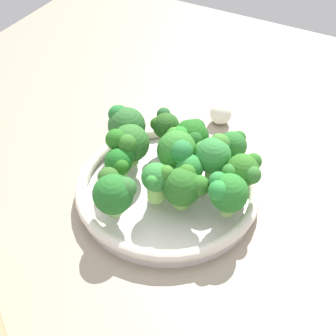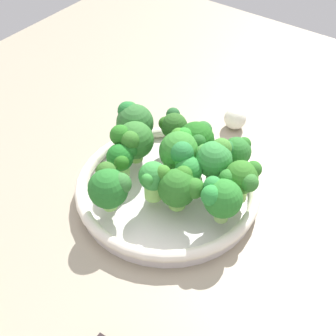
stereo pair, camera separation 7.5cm
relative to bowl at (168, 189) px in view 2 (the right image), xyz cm
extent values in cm
cube|color=gray|center=(-0.56, -3.94, -2.88)|extent=(130.00, 130.00, 2.50)
cylinder|color=silver|center=(0.00, 0.00, -0.91)|extent=(27.64, 27.64, 1.44)
torus|color=white|center=(0.00, 0.00, 0.69)|extent=(28.80, 28.80, 1.76)
cylinder|color=#82BE56|center=(8.35, 4.86, 2.59)|extent=(2.20, 2.20, 2.04)
sphere|color=#28591F|center=(8.35, 4.86, 5.03)|extent=(4.39, 4.39, 4.39)
sphere|color=#255A2A|center=(9.75, 6.09, 6.01)|extent=(2.34, 2.34, 2.34)
sphere|color=#295A1A|center=(7.80, 6.25, 5.30)|extent=(2.27, 2.27, 2.27)
sphere|color=#1A581D|center=(8.70, 6.10, 5.37)|extent=(1.95, 1.95, 1.95)
cylinder|color=#99D665|center=(-3.67, -0.03, 2.97)|extent=(2.74, 2.74, 2.80)
sphere|color=#358D3A|center=(-3.67, -0.03, 5.76)|extent=(4.30, 4.30, 4.30)
sphere|color=#398026|center=(-3.20, -1.45, 6.80)|extent=(2.36, 2.36, 2.36)
sphere|color=#348C34|center=(-5.38, -0.34, 6.51)|extent=(1.85, 1.85, 1.85)
cylinder|color=#89C360|center=(-2.90, 6.94, 2.67)|extent=(2.72, 2.72, 2.20)
sphere|color=#1C6A20|center=(-2.90, 6.94, 5.15)|extent=(4.24, 4.24, 4.24)
sphere|color=#266A1B|center=(-3.98, 5.71, 5.57)|extent=(2.32, 2.32, 2.32)
sphere|color=#1F6520|center=(-1.32, 6.23, 5.73)|extent=(2.34, 2.34, 2.34)
cylinder|color=#78BB4E|center=(2.95, 0.06, 2.68)|extent=(2.19, 2.19, 2.21)
sphere|color=#34812D|center=(2.95, 0.06, 5.80)|extent=(6.20, 6.20, 6.20)
sphere|color=#287C39|center=(1.59, -1.40, 7.16)|extent=(3.53, 3.53, 3.53)
sphere|color=#388626|center=(4.76, 1.39, 6.88)|extent=(2.73, 2.73, 2.73)
sphere|color=#2A8C29|center=(5.09, 0.72, 6.83)|extent=(3.06, 3.06, 3.06)
cylinder|color=#87BD4F|center=(8.69, -6.72, 2.65)|extent=(2.64, 2.64, 2.16)
sphere|color=#2B702B|center=(8.69, -6.72, 5.21)|extent=(4.56, 4.56, 4.56)
sphere|color=#26682F|center=(7.54, -5.97, 5.98)|extent=(2.73, 2.73, 2.73)
sphere|color=#296D23|center=(10.02, -7.19, 6.06)|extent=(2.19, 2.19, 2.19)
sphere|color=#2F6C2C|center=(7.12, -6.10, 5.54)|extent=(2.26, 2.26, 2.26)
cylinder|color=#9ECB6D|center=(-1.52, -10.51, 2.73)|extent=(1.99, 1.99, 2.31)
sphere|color=#297A29|center=(-1.52, -10.51, 5.69)|extent=(5.56, 5.56, 5.56)
sphere|color=#2C8A39|center=(-1.31, -8.65, 6.99)|extent=(2.67, 2.67, 2.67)
sphere|color=#3A8A26|center=(-1.39, -8.72, 6.35)|extent=(2.41, 2.41, 2.41)
sphere|color=#2A8D37|center=(-3.02, -9.49, 6.91)|extent=(2.97, 2.97, 2.97)
cylinder|color=#87B753|center=(1.32, 7.39, 2.57)|extent=(2.27, 2.27, 2.00)
sphere|color=#31702C|center=(1.32, 7.39, 5.52)|extent=(6.01, 6.01, 6.01)
sphere|color=#27701F|center=(-0.63, 8.68, 7.12)|extent=(3.29, 3.29, 3.29)
sphere|color=#347226|center=(-0.76, 6.70, 7.02)|extent=(2.99, 2.99, 2.99)
cylinder|color=#97D770|center=(0.76, -3.21, 2.79)|extent=(2.44, 2.44, 2.44)
sphere|color=#2A8335|center=(0.76, -3.21, 5.35)|extent=(4.14, 4.14, 4.14)
sphere|color=#2F8632|center=(0.63, -1.65, 6.48)|extent=(1.66, 1.66, 1.66)
sphere|color=#288939|center=(1.97, -2.32, 6.22)|extent=(1.84, 1.84, 1.84)
sphere|color=#377F30|center=(1.27, -1.80, 6.40)|extent=(2.04, 2.04, 2.04)
cylinder|color=#90CD61|center=(-9.15, 3.80, 2.50)|extent=(2.14, 2.14, 1.85)
sphere|color=#246F27|center=(-9.15, 3.80, 5.33)|extent=(5.86, 5.86, 5.86)
sphere|color=#346924|center=(-7.63, 5.43, 6.49)|extent=(3.08, 3.08, 3.08)
sphere|color=#326F2F|center=(-8.02, 2.46, 6.15)|extent=(3.27, 3.27, 3.27)
cylinder|color=#8EC86A|center=(4.13, -5.40, 2.96)|extent=(2.00, 2.00, 2.79)
sphere|color=#358A3C|center=(4.13, -5.40, 6.16)|extent=(5.54, 5.54, 5.54)
sphere|color=#408B39|center=(3.98, -3.84, 6.68)|extent=(2.92, 2.92, 2.92)
sphere|color=#378236|center=(6.43, -5.17, 6.74)|extent=(2.81, 2.81, 2.81)
sphere|color=#418730|center=(5.75, -5.59, 7.30)|extent=(3.18, 3.18, 3.18)
cylinder|color=#79B54D|center=(-3.15, -4.22, 2.46)|extent=(2.51, 2.51, 1.79)
sphere|color=#2A6C23|center=(-3.15, -4.22, 5.18)|extent=(5.62, 5.62, 5.62)
sphere|color=#317522|center=(-1.65, -3.49, 6.65)|extent=(2.62, 2.62, 2.62)
sphere|color=#2E7124|center=(-2.32, -6.29, 5.84)|extent=(3.00, 3.00, 3.00)
sphere|color=#24712C|center=(-1.70, -3.60, 5.85)|extent=(2.44, 2.44, 2.44)
cylinder|color=#80C15F|center=(4.78, 10.21, 2.53)|extent=(1.84, 1.84, 1.93)
sphere|color=#2E672D|center=(4.78, 10.21, 5.50)|extent=(6.16, 6.16, 6.16)
sphere|color=#23702F|center=(4.98, 11.97, 7.06)|extent=(3.07, 3.07, 3.07)
sphere|color=#317632|center=(6.19, 12.34, 6.55)|extent=(2.50, 2.50, 2.50)
cylinder|color=#84BA50|center=(7.21, -0.18, 2.48)|extent=(2.59, 2.59, 1.82)
sphere|color=#20631B|center=(7.21, -0.18, 5.31)|extent=(5.90, 5.90, 5.90)
sphere|color=#205A20|center=(5.51, -1.68, 6.74)|extent=(2.42, 2.42, 2.42)
sphere|color=#2B6A2B|center=(9.23, -0.15, 5.94)|extent=(2.99, 2.99, 2.99)
sphere|color=#2D5A2A|center=(8.94, -0.19, 5.79)|extent=(2.54, 2.54, 2.54)
cylinder|color=#8FCD5C|center=(3.49, -10.46, 2.92)|extent=(2.38, 2.38, 2.69)
sphere|color=#317423|center=(3.49, -10.46, 5.87)|extent=(4.95, 4.95, 4.95)
sphere|color=#2D7729|center=(1.82, -9.22, 6.23)|extent=(2.68, 2.68, 2.68)
sphere|color=#2C6E23|center=(5.28, -11.37, 6.60)|extent=(2.49, 2.49, 2.49)
sphere|color=#33752E|center=(2.70, -12.17, 6.41)|extent=(2.73, 2.73, 2.73)
sphere|color=silver|center=(21.61, 0.67, 0.40)|extent=(4.06, 4.06, 4.06)
camera|label=1|loc=(-48.69, -26.35, 55.69)|focal=53.73mm
camera|label=2|loc=(-44.66, -32.71, 55.69)|focal=53.73mm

